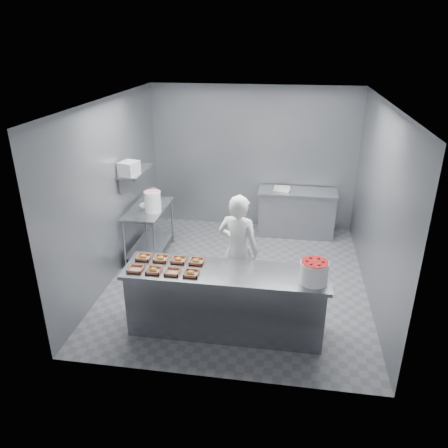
% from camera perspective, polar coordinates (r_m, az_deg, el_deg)
% --- Properties ---
extents(floor, '(4.50, 4.50, 0.00)m').
position_cam_1_polar(floor, '(7.14, 1.85, -7.13)').
color(floor, '#4C4C51').
rests_on(floor, ground).
extents(ceiling, '(4.50, 4.50, 0.00)m').
position_cam_1_polar(ceiling, '(6.20, 2.20, 15.74)').
color(ceiling, white).
rests_on(ceiling, wall_back).
extents(wall_back, '(4.00, 0.04, 2.80)m').
position_cam_1_polar(wall_back, '(8.67, 3.84, 8.52)').
color(wall_back, slate).
rests_on(wall_back, ground).
extents(wall_left, '(0.04, 4.50, 2.80)m').
position_cam_1_polar(wall_left, '(7.04, -14.41, 4.24)').
color(wall_left, slate).
rests_on(wall_left, ground).
extents(wall_right, '(0.04, 4.50, 2.80)m').
position_cam_1_polar(wall_right, '(6.62, 19.47, 2.38)').
color(wall_right, slate).
rests_on(wall_right, ground).
extents(service_counter, '(2.60, 0.70, 0.90)m').
position_cam_1_polar(service_counter, '(5.76, 0.21, -10.02)').
color(service_counter, slate).
rests_on(service_counter, ground).
extents(prep_table, '(0.60, 1.20, 0.90)m').
position_cam_1_polar(prep_table, '(7.73, -9.75, -0.03)').
color(prep_table, slate).
rests_on(prep_table, ground).
extents(back_counter, '(1.50, 0.60, 0.90)m').
position_cam_1_polar(back_counter, '(8.61, 9.43, 1.49)').
color(back_counter, slate).
rests_on(back_counter, ground).
extents(wall_shelf, '(0.35, 0.90, 0.03)m').
position_cam_1_polar(wall_shelf, '(7.46, -11.50, 6.80)').
color(wall_shelf, slate).
rests_on(wall_shelf, wall_left).
extents(tray_0, '(0.19, 0.18, 0.04)m').
position_cam_1_polar(tray_0, '(5.64, -11.47, -5.78)').
color(tray_0, tan).
rests_on(tray_0, service_counter).
extents(tray_1, '(0.19, 0.18, 0.06)m').
position_cam_1_polar(tray_1, '(5.57, -9.16, -5.98)').
color(tray_1, tan).
rests_on(tray_1, service_counter).
extents(tray_2, '(0.19, 0.18, 0.04)m').
position_cam_1_polar(tray_2, '(5.51, -6.73, -6.23)').
color(tray_2, tan).
rests_on(tray_2, service_counter).
extents(tray_3, '(0.19, 0.18, 0.06)m').
position_cam_1_polar(tray_3, '(5.45, -4.32, -6.42)').
color(tray_3, tan).
rests_on(tray_3, service_counter).
extents(tray_4, '(0.19, 0.18, 0.06)m').
position_cam_1_polar(tray_4, '(5.90, -10.47, -4.27)').
color(tray_4, tan).
rests_on(tray_4, service_counter).
extents(tray_5, '(0.19, 0.18, 0.06)m').
position_cam_1_polar(tray_5, '(5.83, -8.23, -4.47)').
color(tray_5, tan).
rests_on(tray_5, service_counter).
extents(tray_6, '(0.19, 0.18, 0.06)m').
position_cam_1_polar(tray_6, '(5.77, -5.94, -4.66)').
color(tray_6, tan).
rests_on(tray_6, service_counter).
extents(tray_7, '(0.19, 0.18, 0.06)m').
position_cam_1_polar(tray_7, '(5.72, -3.61, -4.85)').
color(tray_7, tan).
rests_on(tray_7, service_counter).
extents(worker, '(0.69, 0.54, 1.66)m').
position_cam_1_polar(worker, '(6.20, 1.88, -3.41)').
color(worker, white).
rests_on(worker, ground).
extents(strawberry_tub, '(0.34, 0.34, 0.28)m').
position_cam_1_polar(strawberry_tub, '(5.33, 11.67, -6.07)').
color(strawberry_tub, white).
rests_on(strawberry_tub, service_counter).
extents(glaze_bucket, '(0.29, 0.28, 0.43)m').
position_cam_1_polar(glaze_bucket, '(7.39, -9.30, 2.99)').
color(glaze_bucket, white).
rests_on(glaze_bucket, prep_table).
extents(bucket_lid, '(0.40, 0.40, 0.02)m').
position_cam_1_polar(bucket_lid, '(7.70, -9.90, 2.41)').
color(bucket_lid, white).
rests_on(bucket_lid, prep_table).
extents(rag, '(0.16, 0.15, 0.02)m').
position_cam_1_polar(rag, '(7.87, -9.62, 2.89)').
color(rag, '#CCB28C').
rests_on(rag, prep_table).
extents(appliance, '(0.32, 0.35, 0.22)m').
position_cam_1_polar(appliance, '(7.19, -12.30, 7.12)').
color(appliance, gray).
rests_on(appliance, wall_shelf).
extents(paper_stack, '(0.33, 0.26, 0.06)m').
position_cam_1_polar(paper_stack, '(8.45, 7.59, 4.61)').
color(paper_stack, silver).
rests_on(paper_stack, back_counter).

